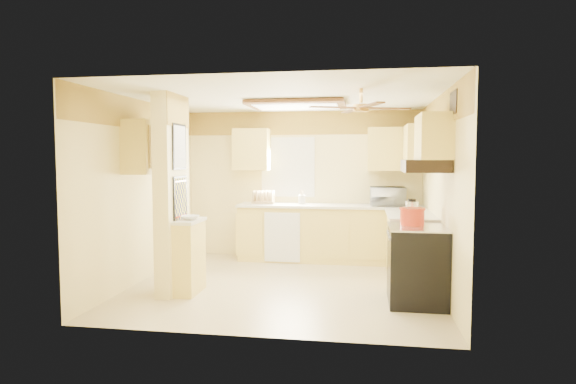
% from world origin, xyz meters
% --- Properties ---
extents(floor, '(4.00, 4.00, 0.00)m').
position_xyz_m(floor, '(0.00, 0.00, 0.00)').
color(floor, '#C4AF88').
rests_on(floor, ground).
extents(ceiling, '(4.00, 4.00, 0.00)m').
position_xyz_m(ceiling, '(0.00, 0.00, 2.50)').
color(ceiling, white).
rests_on(ceiling, wall_back).
extents(wall_back, '(4.00, 0.00, 4.00)m').
position_xyz_m(wall_back, '(0.00, 1.90, 1.25)').
color(wall_back, '#F8E397').
rests_on(wall_back, floor).
extents(wall_front, '(4.00, 0.00, 4.00)m').
position_xyz_m(wall_front, '(0.00, -1.90, 1.25)').
color(wall_front, '#F8E397').
rests_on(wall_front, floor).
extents(wall_left, '(0.00, 3.80, 3.80)m').
position_xyz_m(wall_left, '(-2.00, 0.00, 1.25)').
color(wall_left, '#F8E397').
rests_on(wall_left, floor).
extents(wall_right, '(0.00, 3.80, 3.80)m').
position_xyz_m(wall_right, '(2.00, 0.00, 1.25)').
color(wall_right, '#F8E397').
rests_on(wall_right, floor).
extents(wallpaper_border, '(4.00, 0.02, 0.40)m').
position_xyz_m(wallpaper_border, '(0.00, 1.88, 2.30)').
color(wallpaper_border, gold).
rests_on(wallpaper_border, wall_back).
extents(partition_column, '(0.20, 0.70, 2.50)m').
position_xyz_m(partition_column, '(-1.35, -0.55, 1.25)').
color(partition_column, '#F8E397').
rests_on(partition_column, floor).
extents(partition_ledge, '(0.25, 0.55, 0.90)m').
position_xyz_m(partition_ledge, '(-1.13, -0.55, 0.45)').
color(partition_ledge, '#FFDC61').
rests_on(partition_ledge, floor).
extents(ledge_top, '(0.28, 0.58, 0.04)m').
position_xyz_m(ledge_top, '(-1.13, -0.55, 0.92)').
color(ledge_top, silver).
rests_on(ledge_top, partition_ledge).
extents(lower_cabinets_back, '(3.00, 0.60, 0.90)m').
position_xyz_m(lower_cabinets_back, '(0.50, 1.60, 0.45)').
color(lower_cabinets_back, '#FFDC61').
rests_on(lower_cabinets_back, floor).
extents(lower_cabinets_right, '(0.60, 1.40, 0.90)m').
position_xyz_m(lower_cabinets_right, '(1.70, 0.60, 0.45)').
color(lower_cabinets_right, '#FFDC61').
rests_on(lower_cabinets_right, floor).
extents(countertop_back, '(3.04, 0.64, 0.04)m').
position_xyz_m(countertop_back, '(0.50, 1.59, 0.92)').
color(countertop_back, silver).
rests_on(countertop_back, lower_cabinets_back).
extents(countertop_right, '(0.64, 1.44, 0.04)m').
position_xyz_m(countertop_right, '(1.69, 0.60, 0.92)').
color(countertop_right, silver).
rests_on(countertop_right, lower_cabinets_right).
extents(dishwasher_panel, '(0.58, 0.02, 0.80)m').
position_xyz_m(dishwasher_panel, '(-0.25, 1.29, 0.43)').
color(dishwasher_panel, white).
rests_on(dishwasher_panel, lower_cabinets_back).
extents(window, '(0.92, 0.02, 1.02)m').
position_xyz_m(window, '(-0.25, 1.89, 1.55)').
color(window, white).
rests_on(window, wall_back).
extents(upper_cab_back_left, '(0.60, 0.35, 0.70)m').
position_xyz_m(upper_cab_back_left, '(-0.85, 1.72, 1.85)').
color(upper_cab_back_left, '#FFDC61').
rests_on(upper_cab_back_left, wall_back).
extents(upper_cab_back_right, '(0.90, 0.35, 0.70)m').
position_xyz_m(upper_cab_back_right, '(1.55, 1.72, 1.85)').
color(upper_cab_back_right, '#FFDC61').
rests_on(upper_cab_back_right, wall_back).
extents(upper_cab_right, '(0.35, 1.00, 0.70)m').
position_xyz_m(upper_cab_right, '(1.82, 1.25, 1.85)').
color(upper_cab_right, '#FFDC61').
rests_on(upper_cab_right, wall_right).
extents(upper_cab_left_wall, '(0.35, 0.75, 0.70)m').
position_xyz_m(upper_cab_left_wall, '(-1.82, -0.25, 1.85)').
color(upper_cab_left_wall, '#FFDC61').
rests_on(upper_cab_left_wall, wall_left).
extents(upper_cab_over_stove, '(0.35, 0.76, 0.52)m').
position_xyz_m(upper_cab_over_stove, '(1.82, -0.55, 1.95)').
color(upper_cab_over_stove, '#FFDC61').
rests_on(upper_cab_over_stove, wall_right).
extents(stove, '(0.68, 0.77, 0.92)m').
position_xyz_m(stove, '(1.67, -0.55, 0.46)').
color(stove, black).
rests_on(stove, floor).
extents(range_hood, '(0.50, 0.76, 0.14)m').
position_xyz_m(range_hood, '(1.74, -0.55, 1.62)').
color(range_hood, black).
rests_on(range_hood, upper_cab_over_stove).
extents(poster_menu, '(0.02, 0.42, 0.57)m').
position_xyz_m(poster_menu, '(-1.24, -0.55, 1.85)').
color(poster_menu, black).
rests_on(poster_menu, partition_column).
extents(poster_nashville, '(0.02, 0.42, 0.57)m').
position_xyz_m(poster_nashville, '(-1.24, -0.55, 1.20)').
color(poster_nashville, black).
rests_on(poster_nashville, partition_column).
extents(ceiling_light_panel, '(1.35, 0.95, 0.06)m').
position_xyz_m(ceiling_light_panel, '(0.10, 0.50, 2.46)').
color(ceiling_light_panel, brown).
rests_on(ceiling_light_panel, ceiling).
extents(ceiling_fan, '(1.15, 1.15, 0.26)m').
position_xyz_m(ceiling_fan, '(1.00, -0.70, 2.29)').
color(ceiling_fan, gold).
rests_on(ceiling_fan, ceiling).
extents(vent_grate, '(0.02, 0.40, 0.25)m').
position_xyz_m(vent_grate, '(1.98, -0.90, 2.30)').
color(vent_grate, black).
rests_on(vent_grate, wall_right).
extents(microwave, '(0.57, 0.40, 0.30)m').
position_xyz_m(microwave, '(1.43, 1.59, 1.09)').
color(microwave, white).
rests_on(microwave, countertop_back).
extents(bowl, '(0.24, 0.24, 0.05)m').
position_xyz_m(bowl, '(-1.10, -0.59, 0.97)').
color(bowl, white).
rests_on(bowl, ledge_top).
extents(dutch_oven, '(0.31, 0.31, 0.20)m').
position_xyz_m(dutch_oven, '(1.62, -0.43, 1.02)').
color(dutch_oven, red).
rests_on(dutch_oven, stove).
extents(kettle, '(0.16, 0.16, 0.25)m').
position_xyz_m(kettle, '(1.66, 0.03, 1.05)').
color(kettle, silver).
rests_on(kettle, countertop_right).
extents(dish_rack, '(0.39, 0.30, 0.21)m').
position_xyz_m(dish_rack, '(-0.63, 1.64, 1.02)').
color(dish_rack, tan).
rests_on(dish_rack, countertop_back).
extents(utensil_crock, '(0.11, 0.11, 0.23)m').
position_xyz_m(utensil_crock, '(0.02, 1.67, 1.02)').
color(utensil_crock, white).
rests_on(utensil_crock, countertop_back).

